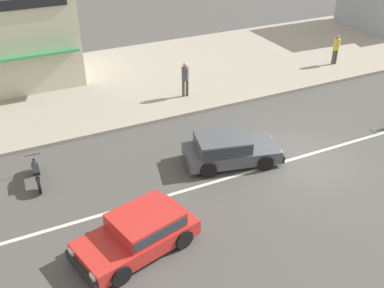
{
  "coord_description": "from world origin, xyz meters",
  "views": [
    {
      "loc": [
        -10.0,
        -11.28,
        9.29
      ],
      "look_at": [
        -3.79,
        1.5,
        0.8
      ],
      "focal_mm": 42.0,
      "sensor_mm": 36.0,
      "label": 1
    }
  ],
  "objects_px": {
    "hatchback_red_5": "(140,231)",
    "pedestrian_mid_kerb": "(185,77)",
    "hatchback_dark_grey_1": "(228,148)",
    "motorcycle_1": "(36,172)",
    "shopfront_far_kios": "(14,34)",
    "pedestrian_near_clock": "(336,47)"
  },
  "relations": [
    {
      "from": "hatchback_dark_grey_1",
      "to": "hatchback_red_5",
      "type": "relative_size",
      "value": 1.0
    },
    {
      "from": "hatchback_red_5",
      "to": "hatchback_dark_grey_1",
      "type": "bearing_deg",
      "value": 32.02
    },
    {
      "from": "hatchback_red_5",
      "to": "motorcycle_1",
      "type": "relative_size",
      "value": 2.05
    },
    {
      "from": "hatchback_red_5",
      "to": "pedestrian_mid_kerb",
      "type": "xyz_separation_m",
      "value": [
        5.49,
        8.62,
        0.55
      ]
    },
    {
      "from": "hatchback_dark_grey_1",
      "to": "pedestrian_near_clock",
      "type": "xyz_separation_m",
      "value": [
        10.36,
        6.01,
        0.53
      ]
    },
    {
      "from": "hatchback_dark_grey_1",
      "to": "hatchback_red_5",
      "type": "height_order",
      "value": "same"
    },
    {
      "from": "hatchback_red_5",
      "to": "pedestrian_mid_kerb",
      "type": "distance_m",
      "value": 10.23
    },
    {
      "from": "hatchback_dark_grey_1",
      "to": "pedestrian_mid_kerb",
      "type": "relative_size",
      "value": 2.28
    },
    {
      "from": "hatchback_red_5",
      "to": "pedestrian_near_clock",
      "type": "bearing_deg",
      "value": 30.72
    },
    {
      "from": "hatchback_dark_grey_1",
      "to": "shopfront_far_kios",
      "type": "distance_m",
      "value": 12.86
    },
    {
      "from": "hatchback_red_5",
      "to": "pedestrian_mid_kerb",
      "type": "bearing_deg",
      "value": 57.48
    },
    {
      "from": "hatchback_dark_grey_1",
      "to": "shopfront_far_kios",
      "type": "relative_size",
      "value": 0.67
    },
    {
      "from": "shopfront_far_kios",
      "to": "hatchback_red_5",
      "type": "bearing_deg",
      "value": -84.74
    },
    {
      "from": "hatchback_dark_grey_1",
      "to": "hatchback_red_5",
      "type": "xyz_separation_m",
      "value": [
        -4.53,
        -2.84,
        0.0
      ]
    },
    {
      "from": "hatchback_red_5",
      "to": "shopfront_far_kios",
      "type": "height_order",
      "value": "shopfront_far_kios"
    },
    {
      "from": "motorcycle_1",
      "to": "pedestrian_mid_kerb",
      "type": "height_order",
      "value": "pedestrian_mid_kerb"
    },
    {
      "from": "hatchback_red_5",
      "to": "shopfront_far_kios",
      "type": "distance_m",
      "value": 14.32
    },
    {
      "from": "pedestrian_mid_kerb",
      "to": "shopfront_far_kios",
      "type": "bearing_deg",
      "value": 140.98
    },
    {
      "from": "pedestrian_near_clock",
      "to": "pedestrian_mid_kerb",
      "type": "bearing_deg",
      "value": -178.58
    },
    {
      "from": "hatchback_dark_grey_1",
      "to": "hatchback_red_5",
      "type": "distance_m",
      "value": 5.35
    },
    {
      "from": "motorcycle_1",
      "to": "hatchback_red_5",
      "type": "bearing_deg",
      "value": -65.2
    },
    {
      "from": "pedestrian_mid_kerb",
      "to": "hatchback_dark_grey_1",
      "type": "bearing_deg",
      "value": -99.41
    }
  ]
}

